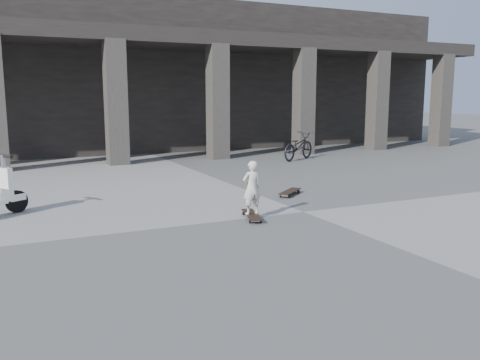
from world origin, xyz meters
name	(u,v)px	position (x,y,z in m)	size (l,w,h in m)	color
ground	(303,212)	(0.00, 0.00, 0.00)	(90.00, 90.00, 0.00)	#535451
colonnade	(131,76)	(0.00, 13.77, 3.03)	(28.00, 8.82, 6.00)	black
longboard	(252,215)	(-1.17, -0.07, 0.07)	(0.44, 0.94, 0.09)	black
skateboard_spare	(290,192)	(0.61, 1.54, 0.08)	(0.84, 0.74, 0.11)	black
child	(252,188)	(-1.17, -0.07, 0.58)	(0.36, 0.24, 0.99)	beige
bicycle	(298,146)	(4.17, 6.93, 0.48)	(0.64, 1.83, 0.96)	black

